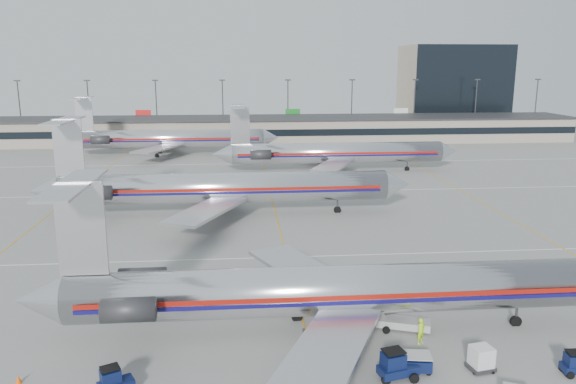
{
  "coord_description": "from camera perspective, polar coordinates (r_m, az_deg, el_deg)",
  "views": [
    {
      "loc": [
        -4.65,
        -44.76,
        19.51
      ],
      "look_at": [
        1.04,
        20.44,
        4.5
      ],
      "focal_mm": 35.0,
      "sensor_mm": 36.0,
      "label": 1
    }
  ],
  "objects": [
    {
      "name": "ramp_worker_far",
      "position": [
        42.39,
        7.9,
        -13.27
      ],
      "size": [
        0.93,
        0.77,
        1.78
      ],
      "primitive_type": "imported",
      "rotation": [
        0.0,
        0.0,
        -0.11
      ],
      "color": "#A3C912",
      "rests_on": "ground"
    },
    {
      "name": "belt_loader",
      "position": [
        44.06,
        11.74,
        -12.69
      ],
      "size": [
        4.86,
        2.68,
        2.49
      ],
      "rotation": [
        0.0,
        0.0,
        -0.34
      ],
      "color": "#A1A1A1",
      "rests_on": "ground"
    },
    {
      "name": "jet_back_row",
      "position": [
        124.72,
        -12.14,
        5.35
      ],
      "size": [
        46.58,
        28.65,
        12.74
      ],
      "color": "silver",
      "rests_on": "ground"
    },
    {
      "name": "jet_third_row",
      "position": [
        103.25,
        4.52,
        4.02
      ],
      "size": [
        45.43,
        27.94,
        12.42
      ],
      "color": "silver",
      "rests_on": "ground"
    },
    {
      "name": "light_mast_row",
      "position": [
        157.21,
        -3.32,
        8.91
      ],
      "size": [
        163.6,
        0.4,
        15.28
      ],
      "color": "#38383D",
      "rests_on": "ground"
    },
    {
      "name": "jet_foreground",
      "position": [
        41.5,
        4.0,
        -9.87
      ],
      "size": [
        45.52,
        26.8,
        11.91
      ],
      "color": "silver",
      "rests_on": "ground"
    },
    {
      "name": "terminal",
      "position": [
        143.74,
        -3.12,
        6.37
      ],
      "size": [
        162.0,
        17.0,
        6.25
      ],
      "color": "gray",
      "rests_on": "ground"
    },
    {
      "name": "tug_center",
      "position": [
        37.63,
        10.89,
        -16.95
      ],
      "size": [
        2.68,
        1.79,
        2.0
      ],
      "rotation": [
        0.0,
        0.0,
        0.24
      ],
      "color": "#0A133A",
      "rests_on": "ground"
    },
    {
      "name": "cone_left",
      "position": [
        40.57,
        -25.72,
        -16.77
      ],
      "size": [
        0.45,
        0.45,
        0.56
      ],
      "primitive_type": "cone",
      "rotation": [
        0.0,
        0.0,
        -0.11
      ],
      "color": "#F85308",
      "rests_on": "ground"
    },
    {
      "name": "ramp_worker_near",
      "position": [
        42.14,
        13.36,
        -13.58
      ],
      "size": [
        0.83,
        0.77,
        1.91
      ],
      "primitive_type": "imported",
      "rotation": [
        0.0,
        0.0,
        0.61
      ],
      "color": "#B4F116",
      "rests_on": "ground"
    },
    {
      "name": "tug_right",
      "position": [
        41.83,
        27.23,
        -15.29
      ],
      "size": [
        2.04,
        1.08,
        1.63
      ],
      "rotation": [
        0.0,
        0.0,
        -0.04
      ],
      "color": "#0A133A",
      "rests_on": "ground"
    },
    {
      "name": "uld_container",
      "position": [
        39.97,
        19.04,
        -15.7
      ],
      "size": [
        1.79,
        1.58,
        1.65
      ],
      "rotation": [
        0.0,
        0.0,
        0.19
      ],
      "color": "#2D2D30",
      "rests_on": "ground"
    },
    {
      "name": "cart_inner",
      "position": [
        38.86,
        12.74,
        -16.51
      ],
      "size": [
        2.24,
        1.7,
        1.17
      ],
      "rotation": [
        0.0,
        0.0,
        -0.15
      ],
      "color": "#0A133A",
      "rests_on": "ground"
    },
    {
      "name": "tug_left",
      "position": [
        37.3,
        -17.3,
        -17.87
      ],
      "size": [
        2.35,
        1.86,
        1.71
      ],
      "rotation": [
        0.0,
        0.0,
        0.45
      ],
      "color": "#0A133A",
      "rests_on": "ground"
    },
    {
      "name": "ground",
      "position": [
        49.05,
        0.88,
        -10.52
      ],
      "size": [
        260.0,
        260.0,
        0.0
      ],
      "primitive_type": "plane",
      "color": "gray",
      "rests_on": "ground"
    },
    {
      "name": "distant_building",
      "position": [
        185.3,
        16.36,
        10.24
      ],
      "size": [
        30.0,
        20.0,
        25.0
      ],
      "primitive_type": "cube",
      "color": "tan",
      "rests_on": "ground"
    },
    {
      "name": "apron_markings",
      "position": [
        58.31,
        -0.13,
        -6.62
      ],
      "size": [
        160.0,
        0.15,
        0.02
      ],
      "primitive_type": "cube",
      "color": "silver",
      "rests_on": "ground"
    },
    {
      "name": "jet_second_row",
      "position": [
        73.65,
        -7.13,
        0.46
      ],
      "size": [
        49.42,
        29.1,
        12.94
      ],
      "color": "silver",
      "rests_on": "ground"
    }
  ]
}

